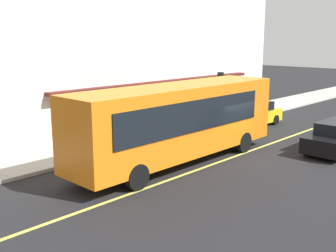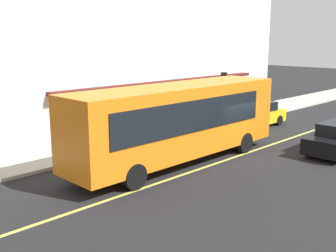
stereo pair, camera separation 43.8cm
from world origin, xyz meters
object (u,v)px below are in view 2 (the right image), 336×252
Objects in this scene: bus at (179,119)px; car_yellow at (256,115)px; traffic_light at (224,85)px; pedestrian_at_corner at (234,96)px; pedestrian_mid_block at (254,98)px.

car_yellow is (9.10, 1.93, -1.24)m from bus.
traffic_light is 2.77m from car_yellow.
pedestrian_at_corner is 1.01× the size of pedestrian_mid_block.
bus reaches higher than traffic_light.
bus reaches higher than car_yellow.
bus is 6.16× the size of pedestrian_mid_block.
pedestrian_mid_block is at bearing 3.24° from traffic_light.
car_yellow is (0.76, -1.98, -1.79)m from traffic_light.
pedestrian_mid_block is (3.11, 2.20, 0.50)m from car_yellow.
pedestrian_mid_block is (12.22, 4.13, -0.74)m from bus.
bus is at bearing -154.91° from traffic_light.
pedestrian_at_corner is at bearing 26.66° from traffic_light.
pedestrian_at_corner reaches higher than pedestrian_mid_block.
pedestrian_mid_block is at bearing 18.67° from bus.
traffic_light is 4.09m from pedestrian_mid_block.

